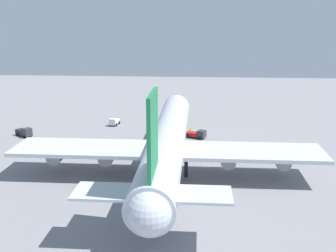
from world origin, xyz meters
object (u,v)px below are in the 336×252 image
Objects in this scene: safety_cone_nose at (190,129)px; pushback_tractor at (114,122)px; catering_truck at (24,132)px; maintenance_van at (197,134)px; cargo_airplane at (168,141)px.

pushback_tractor is at bearing 79.73° from safety_cone_nose.
catering_truck is 7.37× the size of safety_cone_nose.
safety_cone_nose is (-3.95, -21.77, -0.68)m from pushback_tractor.
pushback_tractor is (11.49, 23.64, -0.04)m from maintenance_van.
catering_truck is at bearing 92.19° from maintenance_van.
cargo_airplane reaches higher than pushback_tractor.
pushback_tractor is 22.13m from safety_cone_nose.
maintenance_van is at bearing -115.93° from pushback_tractor.
pushback_tractor reaches higher than safety_cone_nose.
maintenance_van is at bearing -13.34° from cargo_airplane.
safety_cone_nose is at bearing -6.88° from cargo_airplane.
pushback_tractor is 6.52× the size of safety_cone_nose.
safety_cone_nose is at bearing -77.72° from catering_truck.
catering_truck is 44.40m from maintenance_van.
maintenance_van is at bearing -87.81° from catering_truck.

